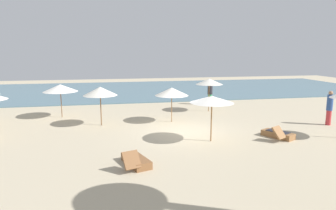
# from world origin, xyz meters

# --- Properties ---
(ground_plane) EXTENTS (60.00, 60.00, 0.00)m
(ground_plane) POSITION_xyz_m (0.00, 0.00, 0.00)
(ground_plane) COLOR #BCAD8E
(ocean_water) EXTENTS (48.00, 16.00, 0.06)m
(ocean_water) POSITION_xyz_m (0.00, 17.00, 0.03)
(ocean_water) COLOR slate
(ocean_water) RESTS_ON ground_plane
(umbrella_0) EXTENTS (1.86, 1.86, 2.15)m
(umbrella_0) POSITION_xyz_m (-4.20, 2.35, 1.91)
(umbrella_0) COLOR brown
(umbrella_0) RESTS_ON ground_plane
(umbrella_2) EXTENTS (2.09, 2.09, 2.05)m
(umbrella_2) POSITION_xyz_m (-6.64, 4.94, 1.83)
(umbrella_2) COLOR brown
(umbrella_2) RESTS_ON ground_plane
(umbrella_3) EXTENTS (1.93, 1.93, 2.01)m
(umbrella_3) POSITION_xyz_m (-0.20, 2.38, 1.78)
(umbrella_3) COLOR olive
(umbrella_3) RESTS_ON ground_plane
(umbrella_4) EXTENTS (1.98, 1.98, 2.10)m
(umbrella_4) POSITION_xyz_m (0.77, -1.71, 1.94)
(umbrella_4) COLOR olive
(umbrella_4) RESTS_ON ground_plane
(umbrella_5) EXTENTS (1.82, 1.82, 2.23)m
(umbrella_5) POSITION_xyz_m (2.92, 4.95, 2.03)
(umbrella_5) COLOR olive
(umbrella_5) RESTS_ON ground_plane
(lounger_0) EXTENTS (1.32, 1.76, 0.69)m
(lounger_0) POSITION_xyz_m (4.08, -1.83, 0.18)
(lounger_0) COLOR olive
(lounger_0) RESTS_ON ground_plane
(lounger_1) EXTENTS (1.08, 1.77, 0.71)m
(lounger_1) POSITION_xyz_m (-2.90, -4.02, 0.17)
(lounger_1) COLOR brown
(lounger_1) RESTS_ON ground_plane
(person_0) EXTENTS (0.39, 0.39, 1.88)m
(person_0) POSITION_xyz_m (3.83, 7.34, 0.95)
(person_0) COLOR #338C59
(person_0) RESTS_ON ground_plane
(person_1) EXTENTS (0.41, 0.41, 1.91)m
(person_1) POSITION_xyz_m (8.21, -0.05, 0.98)
(person_1) COLOR #BF3338
(person_1) RESTS_ON ground_plane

